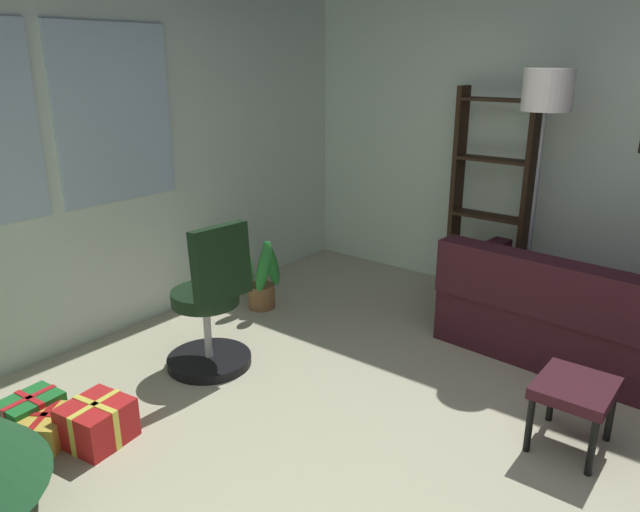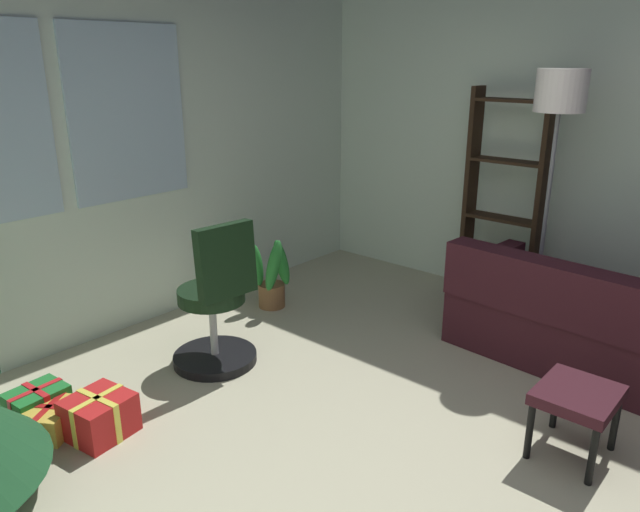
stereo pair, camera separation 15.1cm
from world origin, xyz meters
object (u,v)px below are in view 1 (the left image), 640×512
gift_box_red (97,423)px  floor_lamp (545,113)px  gift_box_green (32,412)px  couch (631,328)px  gift_box_gold (46,427)px  office_chair (211,312)px  potted_plant (261,279)px  footstool (575,393)px  bookshelf (489,210)px

gift_box_red → floor_lamp: bearing=-24.1°
gift_box_green → couch: bearing=-40.9°
gift_box_gold → floor_lamp: 3.66m
gift_box_gold → office_chair: size_ratio=0.37×
gift_box_green → potted_plant: (1.99, 0.13, 0.16)m
floor_lamp → footstool: bearing=-150.5°
footstool → gift_box_red: bearing=127.2°
gift_box_red → bookshelf: 3.35m
gift_box_red → footstool: bearing=-52.8°
couch → gift_box_gold: bearing=141.3°
floor_lamp → potted_plant: (-0.98, 1.79, -1.34)m
potted_plant → office_chair: bearing=-155.2°
gift_box_red → floor_lamp: floor_lamp is taller
footstool → gift_box_green: size_ratio=1.31×
couch → gift_box_red: size_ratio=6.15×
couch → gift_box_red: bearing=142.6°
couch → gift_box_red: couch is taller
gift_box_gold → couch: bearing=-38.7°
gift_box_red → bookshelf: size_ratio=0.20×
gift_box_green → bookshelf: bookshelf is taller
couch → gift_box_gold: couch is taller
gift_box_gold → bookshelf: 3.58m
floor_lamp → gift_box_red: bearing=155.9°
floor_lamp → potted_plant: size_ratio=3.06×
bookshelf → couch: bearing=-113.3°
bookshelf → potted_plant: bookshelf is taller
gift_box_green → office_chair: office_chair is taller
gift_box_gold → potted_plant: bearing=8.7°
footstool → gift_box_red: (-1.52, 1.99, -0.21)m
couch → bookshelf: bookshelf is taller
floor_lamp → potted_plant: bearing=118.7°
gift_box_green → floor_lamp: (2.97, -1.66, 1.51)m
couch → bookshelf: 1.45m
office_chair → bookshelf: size_ratio=0.57×
gift_box_gold → potted_plant: 2.03m
gift_box_gold → bookshelf: bearing=-16.6°
gift_box_gold → office_chair: (1.10, -0.11, 0.32)m
bookshelf → floor_lamp: bearing=-128.2°
couch → bookshelf: (0.54, 1.25, 0.50)m
bookshelf → potted_plant: size_ratio=2.83×
office_chair → bookshelf: bearing=-21.5°
office_chair → potted_plant: size_ratio=1.62×
floor_lamp → gift_box_gold: bearing=153.5°
couch → footstool: size_ratio=5.25×
gift_box_red → gift_box_gold: bearing=126.1°
gift_box_red → floor_lamp: (2.82, -1.26, 1.49)m
gift_box_green → floor_lamp: size_ratio=0.17×
office_chair → potted_plant: 1.01m
footstool → bookshelf: (1.68, 1.22, 0.45)m
gift_box_green → office_chair: (1.09, -0.29, 0.30)m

